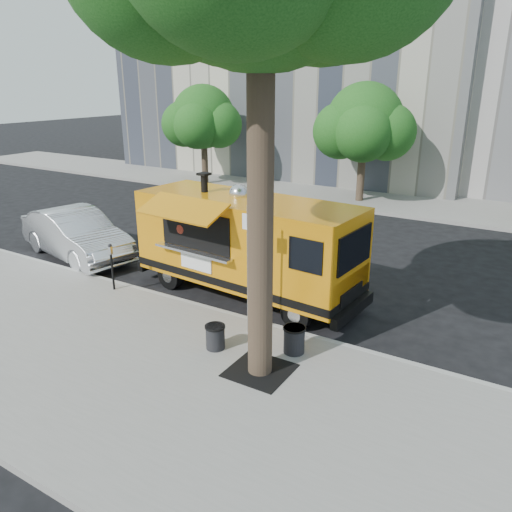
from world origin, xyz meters
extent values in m
plane|color=black|center=(0.00, 0.00, 0.00)|extent=(120.00, 120.00, 0.00)
cube|color=gray|center=(0.00, -4.00, 0.07)|extent=(60.00, 6.00, 0.15)
cube|color=#999993|center=(0.00, -0.93, 0.07)|extent=(60.00, 0.14, 0.16)
cube|color=gray|center=(0.00, 13.50, 0.07)|extent=(60.00, 5.00, 0.15)
cylinder|color=#33261C|center=(2.60, -2.80, 3.40)|extent=(0.48, 0.48, 6.50)
cube|color=black|center=(2.60, -2.80, 0.15)|extent=(1.20, 1.20, 0.02)
cylinder|color=#33261C|center=(-10.00, 12.30, 1.45)|extent=(0.36, 0.36, 2.60)
sphere|color=#164612|center=(-10.00, 12.30, 3.79)|extent=(3.42, 3.42, 3.42)
cylinder|color=#33261C|center=(-1.00, 12.70, 1.45)|extent=(0.36, 0.36, 2.60)
sphere|color=#164612|center=(-1.00, 12.70, 3.85)|extent=(3.60, 3.60, 3.60)
cylinder|color=silver|center=(1.55, -1.55, 1.65)|extent=(0.06, 0.06, 3.00)
cube|color=white|center=(1.55, -1.55, 2.80)|extent=(0.28, 0.02, 0.35)
cylinder|color=black|center=(-3.00, -1.35, 0.68)|extent=(0.06, 0.06, 1.05)
cube|color=silver|center=(-3.00, -1.35, 1.30)|extent=(0.10, 0.08, 0.22)
sphere|color=black|center=(-3.00, -1.35, 1.43)|extent=(0.11, 0.11, 0.11)
cube|color=orange|center=(0.19, 0.53, 1.61)|extent=(6.40, 2.61, 2.26)
cube|color=black|center=(0.19, 0.53, 0.69)|extent=(6.42, 2.63, 0.21)
cube|color=black|center=(3.38, 0.28, 0.43)|extent=(0.34, 2.02, 0.29)
cube|color=black|center=(-3.00, 0.79, 0.43)|extent=(0.34, 2.02, 0.29)
cube|color=black|center=(3.32, 0.28, 1.97)|extent=(0.19, 1.69, 0.91)
cylinder|color=black|center=(2.27, -0.52, 0.38)|extent=(0.79, 0.33, 0.77)
cylinder|color=black|center=(2.42, 1.24, 0.38)|extent=(0.79, 0.33, 0.77)
cylinder|color=black|center=(-1.94, -0.18, 0.38)|extent=(0.79, 0.33, 0.77)
cylinder|color=black|center=(-1.80, 1.58, 0.38)|extent=(0.79, 0.33, 0.77)
cube|color=black|center=(-0.75, -0.39, 1.97)|extent=(2.31, 0.36, 1.01)
cube|color=silver|center=(-0.77, -0.55, 1.43)|extent=(2.53, 0.55, 0.06)
cube|color=orange|center=(-0.79, -0.90, 2.65)|extent=(2.47, 1.10, 0.41)
cube|color=white|center=(-0.76, -0.47, 1.13)|extent=(1.06, 0.12, 0.48)
cylinder|color=black|center=(-1.25, 0.65, 2.98)|extent=(0.19, 0.19, 0.53)
sphere|color=silver|center=(-0.18, 0.75, 2.79)|extent=(0.54, 0.54, 0.54)
sphere|color=maroon|center=(-1.26, -0.06, 1.92)|extent=(0.81, 0.81, 0.81)
cylinder|color=#FF590C|center=(-1.27, -0.29, 1.79)|extent=(0.33, 0.14, 0.33)
imported|color=silver|center=(-6.38, 0.26, 0.81)|extent=(5.15, 2.76, 1.61)
cylinder|color=black|center=(2.85, -1.79, 0.44)|extent=(0.45, 0.45, 0.59)
cylinder|color=black|center=(2.85, -1.79, 0.72)|extent=(0.49, 0.49, 0.04)
cylinder|color=black|center=(1.31, -2.52, 0.42)|extent=(0.41, 0.41, 0.54)
cylinder|color=black|center=(1.31, -2.52, 0.67)|extent=(0.45, 0.45, 0.04)
camera|label=1|loc=(7.03, -10.26, 5.66)|focal=35.00mm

